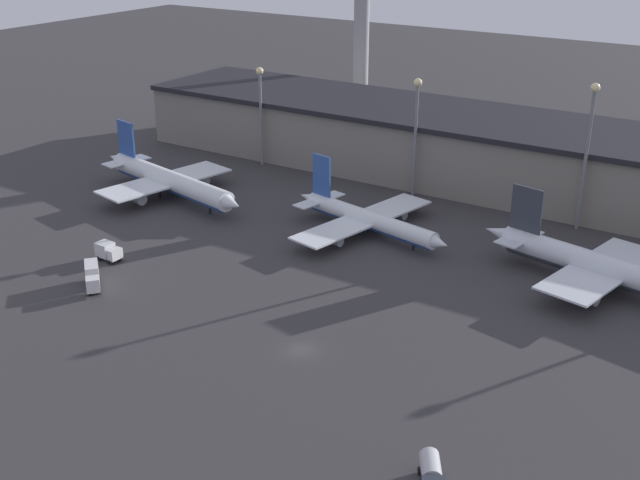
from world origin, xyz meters
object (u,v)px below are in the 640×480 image
airplane_2 (610,271)px  service_vehicle_1 (92,276)px  airplane_0 (169,181)px  service_vehicle_0 (432,474)px  service_vehicle_3 (108,251)px  control_tower (362,26)px  airplane_1 (367,219)px

airplane_2 → service_vehicle_1: bearing=-136.7°
airplane_0 → service_vehicle_0: airplane_0 is taller
service_vehicle_0 → service_vehicle_1: size_ratio=0.97×
airplane_2 → service_vehicle_0: airplane_2 is taller
service_vehicle_3 → control_tower: size_ratio=0.10×
airplane_2 → service_vehicle_1: size_ratio=6.79×
service_vehicle_3 → airplane_0: bearing=115.9°
airplane_2 → service_vehicle_0: size_ratio=7.03×
airplane_1 → control_tower: bearing=132.8°
service_vehicle_0 → service_vehicle_3: service_vehicle_3 is taller
service_vehicle_1 → airplane_2: bearing=72.5°
service_vehicle_0 → service_vehicle_1: 71.30m
airplane_0 → service_vehicle_3: airplane_0 is taller
airplane_2 → airplane_1: bearing=-168.5°
airplane_1 → airplane_0: bearing=-161.5°
service_vehicle_3 → service_vehicle_0: bearing=-15.0°
airplane_0 → service_vehicle_1: size_ratio=6.55×
control_tower → service_vehicle_0: bearing=-57.2°
service_vehicle_1 → service_vehicle_3: size_ratio=1.48×
service_vehicle_1 → service_vehicle_0: bearing=29.0°
airplane_1 → service_vehicle_3: 49.22m
airplane_0 → service_vehicle_0: size_ratio=6.78×
airplane_0 → service_vehicle_0: 104.49m
service_vehicle_1 → airplane_0: bearing=156.7°
airplane_0 → airplane_1: 46.89m
service_vehicle_1 → service_vehicle_3: service_vehicle_1 is taller
airplane_2 → service_vehicle_1: airplane_2 is taller
airplane_1 → service_vehicle_1: size_ratio=5.24×
service_vehicle_3 → service_vehicle_1: bearing=-54.5°
airplane_1 → control_tower: 91.56m
service_vehicle_0 → service_vehicle_3: bearing=-138.0°
airplane_1 → control_tower: (-45.41, 75.73, 24.23)m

